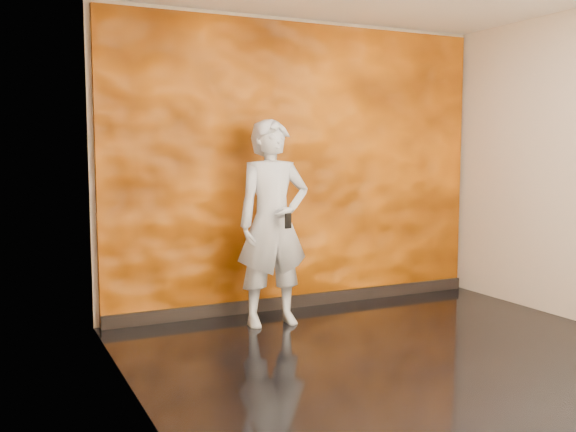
# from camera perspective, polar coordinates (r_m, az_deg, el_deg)

# --- Properties ---
(room) EXTENTS (4.02, 4.02, 2.81)m
(room) POSITION_cam_1_polar(r_m,az_deg,el_deg) (4.61, 12.19, 3.93)
(room) COLOR black
(room) RESTS_ON ground
(feature_wall) EXTENTS (3.90, 0.06, 2.75)m
(feature_wall) POSITION_cam_1_polar(r_m,az_deg,el_deg) (6.28, 1.18, 4.37)
(feature_wall) COLOR orange
(feature_wall) RESTS_ON ground
(baseboard) EXTENTS (3.90, 0.04, 0.12)m
(baseboard) POSITION_cam_1_polar(r_m,az_deg,el_deg) (6.41, 1.31, -7.51)
(baseboard) COLOR black
(baseboard) RESTS_ON ground
(man) EXTENTS (0.68, 0.46, 1.81)m
(man) POSITION_cam_1_polar(r_m,az_deg,el_deg) (5.63, -1.34, -0.64)
(man) COLOR #A7AEB7
(man) RESTS_ON ground
(phone) EXTENTS (0.07, 0.04, 0.13)m
(phone) POSITION_cam_1_polar(r_m,az_deg,el_deg) (5.37, 0.01, -0.44)
(phone) COLOR black
(phone) RESTS_ON man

